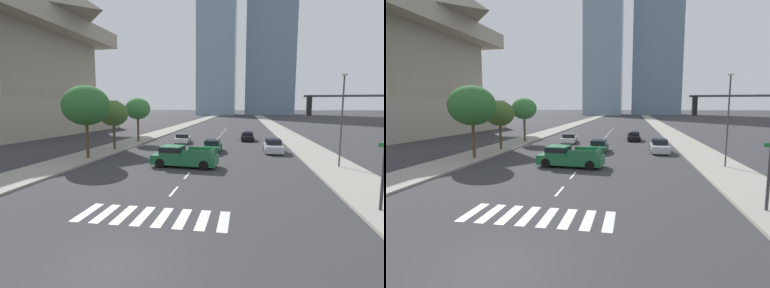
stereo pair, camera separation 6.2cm
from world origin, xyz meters
TOP-DOWN VIEW (x-y plane):
  - ground_plane at (0.00, 0.00)m, footprint 800.00×800.00m
  - sidewalk_east at (11.07, 30.00)m, footprint 4.00×260.00m
  - sidewalk_west at (-11.07, 30.00)m, footprint 4.00×260.00m
  - crosswalk_near at (0.00, 4.41)m, footprint 6.75×2.37m
  - lane_divider_center at (0.00, 32.41)m, footprint 0.14×50.00m
  - pickup_truck at (-1.03, 15.43)m, footprint 5.44×2.47m
  - sedan_silver_0 at (7.01, 24.40)m, footprint 1.80×4.39m
  - sedan_green_1 at (0.58, 23.68)m, footprint 1.88×4.39m
  - sedan_white_2 at (-4.21, 31.05)m, footprint 2.23×4.56m
  - sedan_black_3 at (4.38, 35.36)m, footprint 1.87×4.72m
  - traffic_signal_near at (8.83, 6.64)m, footprint 3.89×0.28m
  - street_lamp_east at (11.37, 16.88)m, footprint 0.50×0.24m
  - street_tree_nearest at (-10.27, 17.16)m, footprint 4.25×4.25m
  - street_tree_second at (-10.27, 22.87)m, footprint 3.21×3.21m
  - street_tree_third at (-10.27, 30.42)m, footprint 3.37×3.37m
  - office_tower_left_skyline at (-11.93, 164.10)m, footprint 20.62×25.25m
  - office_tower_center_skyline at (17.43, 175.56)m, footprint 26.91×26.28m

SIDE VIEW (x-z plane):
  - ground_plane at x=0.00m, z-range 0.00..0.00m
  - lane_divider_center at x=0.00m, z-range 0.00..0.01m
  - crosswalk_near at x=0.00m, z-range 0.00..0.01m
  - sidewalk_east at x=11.07m, z-range 0.00..0.15m
  - sidewalk_west at x=-11.07m, z-range 0.00..0.15m
  - sedan_black_3 at x=4.38m, z-range -0.05..1.17m
  - sedan_white_2 at x=-4.21m, z-range -0.04..1.17m
  - sedan_green_1 at x=0.58m, z-range -0.05..1.20m
  - sedan_silver_0 at x=7.01m, z-range -0.06..1.33m
  - pickup_truck at x=-1.03m, z-range -0.02..1.65m
  - traffic_signal_near at x=8.83m, z-range 1.16..6.74m
  - street_tree_second at x=-10.27m, z-range 1.42..6.72m
  - street_lamp_east at x=11.37m, z-range 0.74..7.97m
  - street_tree_third at x=-10.27m, z-range 1.62..7.47m
  - street_tree_nearest at x=-10.27m, z-range 1.64..8.25m
  - office_tower_center_skyline at x=17.43m, z-range -4.80..118.18m
  - office_tower_left_skyline at x=-11.93m, z-range -0.53..118.82m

